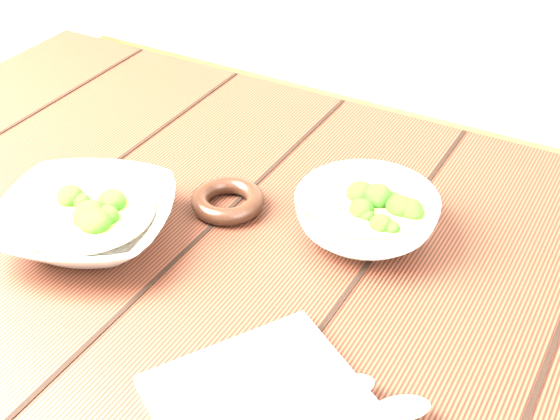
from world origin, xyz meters
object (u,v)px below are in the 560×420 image
soup_bowl_back (366,215)px  trivet (228,201)px  soup_bowl_front (87,220)px  table (223,310)px

soup_bowl_back → trivet: 0.18m
soup_bowl_front → trivet: soup_bowl_front is taller
table → trivet: 0.15m
soup_bowl_front → trivet: (0.11, 0.13, -0.02)m
soup_bowl_front → table: bearing=29.2°
soup_bowl_front → soup_bowl_back: (0.29, 0.17, 0.00)m
soup_bowl_front → soup_bowl_back: bearing=30.3°
table → soup_bowl_back: 0.23m
soup_bowl_front → trivet: bearing=49.7°
table → soup_bowl_back: (0.15, 0.09, 0.15)m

